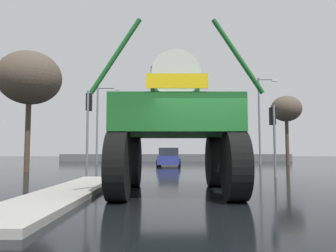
% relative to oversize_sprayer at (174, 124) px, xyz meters
% --- Properties ---
extents(ground_plane, '(120.00, 120.00, 0.00)m').
position_rel_oversize_sprayer_xyz_m(ground_plane, '(0.73, 15.08, -2.04)').
color(ground_plane, black).
extents(median_island, '(1.56, 9.51, 0.15)m').
position_rel_oversize_sprayer_xyz_m(median_island, '(-3.00, -0.46, -1.97)').
color(median_island, '#9E9B93').
rests_on(median_island, ground).
extents(oversize_sprayer, '(4.35, 5.18, 4.56)m').
position_rel_oversize_sprayer_xyz_m(oversize_sprayer, '(0.00, 0.00, 0.00)').
color(oversize_sprayer, black).
rests_on(oversize_sprayer, ground).
extents(sedan_ahead, '(2.03, 4.17, 1.52)m').
position_rel_oversize_sprayer_xyz_m(sedan_ahead, '(-0.12, 17.44, -1.33)').
color(sedan_ahead, navy).
rests_on(sedan_ahead, ground).
extents(traffic_signal_near_left, '(0.24, 0.54, 4.12)m').
position_rel_oversize_sprayer_xyz_m(traffic_signal_near_left, '(-4.04, 5.82, 0.97)').
color(traffic_signal_near_left, slate).
rests_on(traffic_signal_near_left, ground).
extents(traffic_signal_near_right, '(0.24, 0.54, 3.44)m').
position_rel_oversize_sprayer_xyz_m(traffic_signal_near_right, '(4.83, 5.83, 0.46)').
color(traffic_signal_near_right, slate).
rests_on(traffic_signal_near_right, ground).
extents(traffic_signal_far_left, '(0.24, 0.55, 3.33)m').
position_rel_oversize_sprayer_xyz_m(traffic_signal_far_left, '(4.34, 24.77, 0.38)').
color(traffic_signal_far_left, slate).
rests_on(traffic_signal_far_left, ground).
extents(streetlight_far_left, '(2.20, 0.24, 7.50)m').
position_rel_oversize_sprayer_xyz_m(streetlight_far_left, '(-6.85, 21.63, 2.19)').
color(streetlight_far_left, slate).
rests_on(streetlight_far_left, ground).
extents(streetlight_far_right, '(1.86, 0.24, 8.16)m').
position_rel_oversize_sprayer_xyz_m(streetlight_far_right, '(8.48, 20.71, 2.48)').
color(streetlight_far_right, slate).
rests_on(streetlight_far_right, ground).
extents(bare_tree_left, '(3.86, 3.86, 7.40)m').
position_rel_oversize_sprayer_xyz_m(bare_tree_left, '(-8.76, 10.09, 3.68)').
color(bare_tree_left, '#473828').
rests_on(bare_tree_left, ground).
extents(bare_tree_right, '(2.82, 2.82, 6.42)m').
position_rel_oversize_sprayer_xyz_m(bare_tree_right, '(10.88, 20.68, 3.11)').
color(bare_tree_right, '#473828').
rests_on(bare_tree_right, ground).
extents(roadside_barrier, '(28.50, 0.24, 0.90)m').
position_rel_oversize_sprayer_xyz_m(roadside_barrier, '(0.73, 30.50, -1.59)').
color(roadside_barrier, '#59595B').
rests_on(roadside_barrier, ground).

